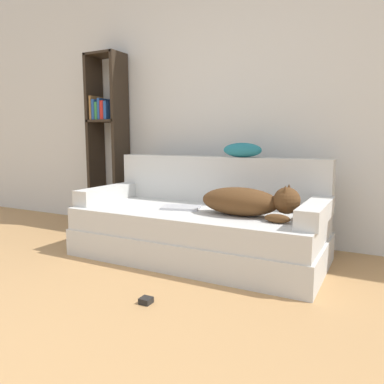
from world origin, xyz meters
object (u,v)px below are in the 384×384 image
at_px(laptop, 181,207).
at_px(bookshelf, 107,131).
at_px(dog, 248,201).
at_px(couch, 198,234).
at_px(throw_pillow, 242,150).
at_px(power_adapter, 146,301).

bearing_deg(laptop, bookshelf, 139.10).
height_order(dog, bookshelf, bookshelf).
xyz_separation_m(couch, throw_pillow, (0.23, 0.37, 0.65)).
distance_m(laptop, throw_pillow, 0.70).
bearing_deg(laptop, dog, -18.02).
height_order(couch, throw_pillow, throw_pillow).
bearing_deg(couch, dog, -7.51).
height_order(couch, laptop, laptop).
xyz_separation_m(dog, bookshelf, (-1.79, 0.61, 0.52)).
bearing_deg(bookshelf, couch, -22.23).
relative_size(couch, throw_pillow, 5.89).
distance_m(laptop, power_adapter, 0.97).
bearing_deg(power_adapter, throw_pillow, 85.19).
relative_size(dog, laptop, 2.14).
distance_m(dog, power_adapter, 1.01).
distance_m(couch, throw_pillow, 0.78).
bearing_deg(bookshelf, dog, -18.90).
bearing_deg(power_adapter, bookshelf, 135.71).
distance_m(couch, bookshelf, 1.69).
height_order(couch, bookshelf, bookshelf).
xyz_separation_m(couch, laptop, (-0.13, -0.03, 0.21)).
relative_size(bookshelf, power_adapter, 27.34).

